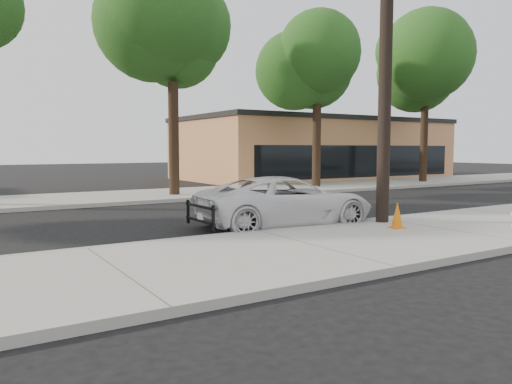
% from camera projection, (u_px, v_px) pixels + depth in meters
% --- Properties ---
extents(ground, '(120.00, 120.00, 0.00)m').
position_uv_depth(ground, '(217.00, 225.00, 13.81)').
color(ground, black).
rests_on(ground, ground).
extents(near_sidewalk, '(90.00, 4.40, 0.15)m').
position_uv_depth(near_sidewalk, '(314.00, 249.00, 10.16)').
color(near_sidewalk, gray).
rests_on(near_sidewalk, ground).
extents(far_sidewalk, '(90.00, 5.00, 0.15)m').
position_uv_depth(far_sidewalk, '(124.00, 197.00, 20.99)').
color(far_sidewalk, gray).
rests_on(far_sidewalk, ground).
extents(curb_near, '(90.00, 0.12, 0.16)m').
position_uv_depth(curb_near, '(257.00, 233.00, 12.03)').
color(curb_near, '#9E9B93').
rests_on(curb_near, ground).
extents(building_main, '(18.00, 10.00, 4.00)m').
position_uv_depth(building_main, '(313.00, 150.00, 35.59)').
color(building_main, '#B4794B').
rests_on(building_main, ground).
extents(utility_pole, '(1.40, 0.34, 9.00)m').
position_uv_depth(utility_pole, '(386.00, 49.00, 13.01)').
color(utility_pole, black).
rests_on(utility_pole, near_sidewalk).
extents(tree_c, '(4.96, 4.80, 9.55)m').
position_uv_depth(tree_c, '(179.00, 33.00, 20.83)').
color(tree_c, black).
rests_on(tree_c, far_sidewalk).
extents(tree_d, '(4.50, 4.35, 8.75)m').
position_uv_depth(tree_d, '(322.00, 65.00, 25.34)').
color(tree_d, black).
rests_on(tree_d, far_sidewalk).
extents(tree_e, '(4.80, 4.65, 9.25)m').
position_uv_depth(tree_e, '(430.00, 70.00, 29.35)').
color(tree_e, black).
rests_on(tree_e, far_sidewalk).
extents(police_cruiser, '(5.09, 2.69, 1.36)m').
position_uv_depth(police_cruiser, '(286.00, 201.00, 13.52)').
color(police_cruiser, white).
rests_on(police_cruiser, ground).
extents(traffic_cone, '(0.38, 0.38, 0.65)m').
position_uv_depth(traffic_cone, '(397.00, 215.00, 12.32)').
color(traffic_cone, orange).
rests_on(traffic_cone, near_sidewalk).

